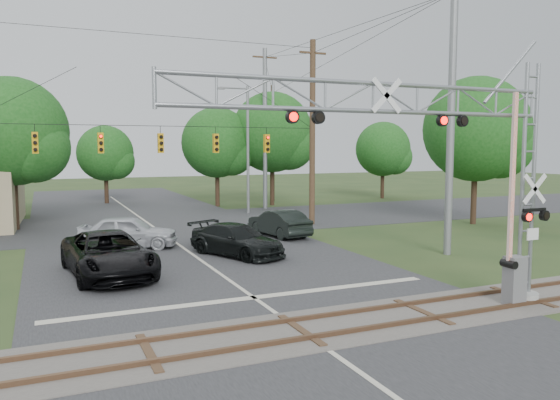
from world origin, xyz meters
name	(u,v)px	position (x,y,z in m)	size (l,w,h in m)	color
ground	(338,358)	(0.00, 0.00, 0.00)	(160.00, 160.00, 0.00)	#273C1B
road_main	(214,270)	(0.00, 10.00, 0.01)	(14.00, 90.00, 0.02)	#28292B
road_cross	(150,224)	(0.00, 24.00, 0.01)	(90.00, 12.00, 0.02)	#28292B
railroad_track	(301,330)	(0.00, 2.00, 0.03)	(90.00, 3.20, 0.17)	#48443E
crossing_gantry	(440,155)	(4.19, 1.64, 4.66)	(12.03, 0.95, 7.45)	#969690
traffic_signal_span	(177,134)	(0.93, 20.00, 5.65)	(19.34, 0.36, 11.50)	gray
pickup_black	(108,254)	(-3.95, 10.64, 0.84)	(2.79, 6.05, 1.68)	black
car_dark	(237,240)	(1.81, 12.37, 0.72)	(2.01, 4.94, 1.43)	black
sedan_silver	(128,232)	(-2.40, 16.24, 0.80)	(1.88, 4.67, 1.59)	#B5B8BE
suv_dark	(279,223)	(5.72, 16.58, 0.73)	(1.56, 4.46, 1.47)	black
streetlight	(245,143)	(7.63, 27.10, 5.22)	(2.49, 0.26, 9.34)	gray
utility_poles	(189,129)	(2.26, 22.45, 6.01)	(26.44, 26.52, 12.55)	#432E1F
treeline	(115,136)	(-1.16, 30.77, 5.70)	(54.76, 28.41, 10.04)	#342317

